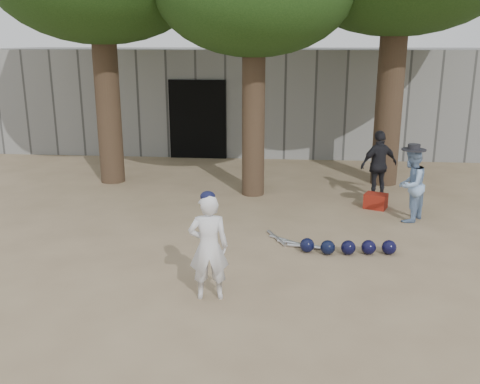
# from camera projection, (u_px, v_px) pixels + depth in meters

# --- Properties ---
(ground) EXTENTS (70.00, 70.00, 0.00)m
(ground) POSITION_uv_depth(u_px,v_px,m) (193.00, 273.00, 7.74)
(ground) COLOR #937C5E
(ground) RESTS_ON ground
(boy_player) EXTENTS (0.56, 0.40, 1.41)m
(boy_player) POSITION_uv_depth(u_px,v_px,m) (209.00, 247.00, 6.81)
(boy_player) COLOR silver
(boy_player) RESTS_ON ground
(spectator_blue) EXTENTS (0.81, 0.85, 1.38)m
(spectator_blue) POSITION_uv_depth(u_px,v_px,m) (411.00, 185.00, 9.80)
(spectator_blue) COLOR #85A5CE
(spectator_blue) RESTS_ON ground
(spectator_dark) EXTENTS (0.92, 0.68, 1.45)m
(spectator_dark) POSITION_uv_depth(u_px,v_px,m) (379.00, 165.00, 11.21)
(spectator_dark) COLOR black
(spectator_dark) RESTS_ON ground
(red_bag) EXTENTS (0.51, 0.46, 0.30)m
(red_bag) POSITION_uv_depth(u_px,v_px,m) (376.00, 201.00, 10.68)
(red_bag) COLOR #9D2715
(red_bag) RESTS_ON ground
(back_building) EXTENTS (16.00, 5.24, 3.00)m
(back_building) POSITION_uv_depth(u_px,v_px,m) (247.00, 96.00, 17.23)
(back_building) COLOR gray
(back_building) RESTS_ON ground
(helmet_row) EXTENTS (1.51, 0.32, 0.23)m
(helmet_row) POSITION_uv_depth(u_px,v_px,m) (348.00, 247.00, 8.40)
(helmet_row) COLOR black
(helmet_row) RESTS_ON ground
(bat_pile) EXTENTS (1.08, 0.79, 0.06)m
(bat_pile) POSITION_uv_depth(u_px,v_px,m) (293.00, 242.00, 8.83)
(bat_pile) COLOR #B0B1B7
(bat_pile) RESTS_ON ground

